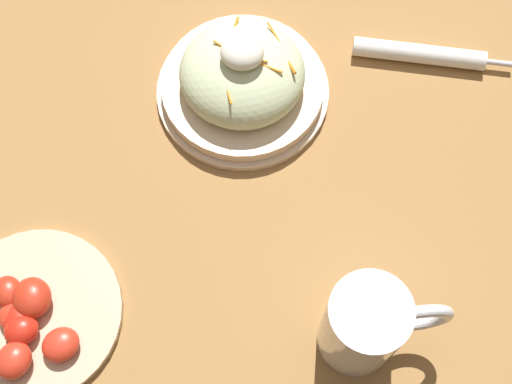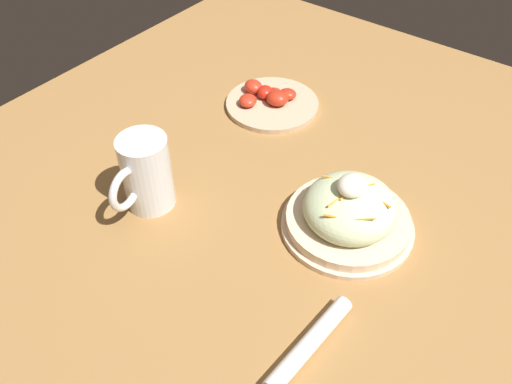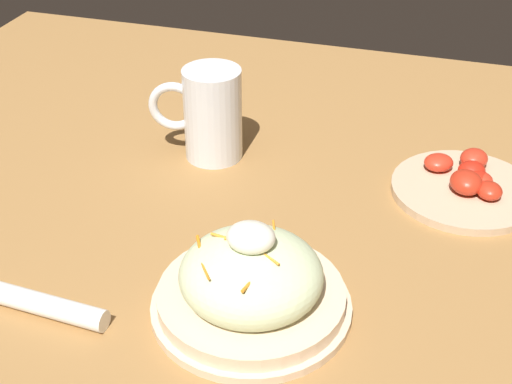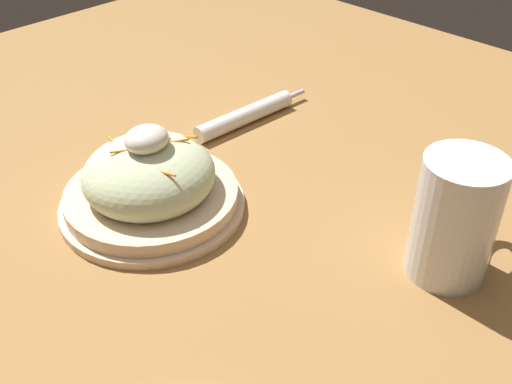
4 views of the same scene
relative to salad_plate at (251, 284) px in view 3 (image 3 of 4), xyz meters
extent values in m
plane|color=#9E703D|center=(-0.04, 0.05, -0.04)|extent=(1.43, 1.43, 0.00)
cylinder|color=beige|center=(0.00, 0.00, -0.03)|extent=(0.22, 0.22, 0.01)
cylinder|color=beige|center=(0.00, 0.00, -0.02)|extent=(0.20, 0.20, 0.02)
ellipsoid|color=beige|center=(0.00, 0.00, 0.01)|extent=(0.15, 0.15, 0.08)
cylinder|color=orange|center=(0.01, -0.05, 0.04)|extent=(0.01, 0.02, 0.00)
cylinder|color=orange|center=(-0.04, 0.01, 0.05)|extent=(0.03, 0.01, 0.01)
cylinder|color=orange|center=(0.03, -0.01, 0.05)|extent=(0.02, 0.01, 0.00)
cylinder|color=orange|center=(-0.03, -0.04, 0.04)|extent=(0.02, 0.03, 0.01)
cylinder|color=orange|center=(-0.01, 0.00, 0.05)|extent=(0.02, 0.02, 0.01)
cylinder|color=orange|center=(-0.06, 0.00, 0.04)|extent=(0.01, 0.02, 0.01)
cylinder|color=orange|center=(-0.02, 0.01, 0.05)|extent=(0.02, 0.01, 0.00)
cylinder|color=orange|center=(0.01, 0.05, 0.04)|extent=(0.01, 0.02, 0.00)
ellipsoid|color=white|center=(0.00, 0.00, 0.06)|extent=(0.05, 0.05, 0.03)
cylinder|color=white|center=(-0.15, 0.30, 0.03)|extent=(0.08, 0.08, 0.14)
cylinder|color=orange|center=(-0.15, 0.30, 0.01)|extent=(0.08, 0.08, 0.08)
cylinder|color=white|center=(-0.15, 0.30, 0.06)|extent=(0.08, 0.08, 0.01)
torus|color=white|center=(-0.21, 0.29, 0.04)|extent=(0.08, 0.03, 0.07)
cylinder|color=white|center=(-0.22, -0.07, -0.02)|extent=(0.17, 0.03, 0.02)
cylinder|color=#D1B28E|center=(0.21, 0.30, -0.03)|extent=(0.20, 0.20, 0.01)
ellipsoid|color=red|center=(0.21, 0.33, -0.01)|extent=(0.05, 0.05, 0.03)
ellipsoid|color=red|center=(0.17, 0.34, -0.01)|extent=(0.06, 0.05, 0.02)
ellipsoid|color=red|center=(0.24, 0.29, -0.01)|extent=(0.05, 0.05, 0.02)
ellipsoid|color=red|center=(0.21, 0.29, -0.01)|extent=(0.06, 0.06, 0.03)
ellipsoid|color=red|center=(0.22, 0.31, -0.01)|extent=(0.04, 0.04, 0.02)
ellipsoid|color=red|center=(0.22, 0.31, -0.02)|extent=(0.05, 0.05, 0.02)
ellipsoid|color=red|center=(0.21, 0.36, -0.01)|extent=(0.05, 0.05, 0.03)
camera|label=1|loc=(-0.05, 0.47, 0.77)|focal=51.03mm
camera|label=2|loc=(-0.56, -0.24, 0.62)|focal=37.00mm
camera|label=3|loc=(0.18, -0.57, 0.51)|focal=51.27mm
camera|label=4|loc=(0.33, 0.50, 0.41)|focal=43.38mm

